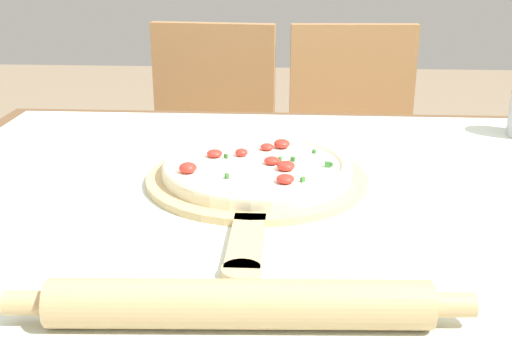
% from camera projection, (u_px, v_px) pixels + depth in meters
% --- Properties ---
extents(dining_table, '(1.31, 1.05, 0.76)m').
position_uv_depth(dining_table, '(284.00, 254.00, 1.05)').
color(dining_table, brown).
rests_on(dining_table, ground_plane).
extents(towel_cloth, '(1.23, 0.97, 0.00)m').
position_uv_depth(towel_cloth, '(285.00, 196.00, 1.02)').
color(towel_cloth, silver).
rests_on(towel_cloth, dining_table).
extents(pizza_peel, '(0.37, 0.53, 0.01)m').
position_uv_depth(pizza_peel, '(256.00, 182.00, 1.05)').
color(pizza_peel, tan).
rests_on(pizza_peel, towel_cloth).
extents(pizza, '(0.31, 0.31, 0.04)m').
position_uv_depth(pizza, '(257.00, 167.00, 1.06)').
color(pizza, beige).
rests_on(pizza, pizza_peel).
extents(rolling_pin, '(0.49, 0.07, 0.05)m').
position_uv_depth(rolling_pin, '(239.00, 304.00, 0.67)').
color(rolling_pin, tan).
rests_on(rolling_pin, towel_cloth).
extents(chair_left, '(0.43, 0.43, 0.90)m').
position_uv_depth(chair_left, '(209.00, 152.00, 1.97)').
color(chair_left, '#A37547').
rests_on(chair_left, ground_plane).
extents(chair_right, '(0.42, 0.42, 0.90)m').
position_uv_depth(chair_right, '(353.00, 154.00, 1.95)').
color(chair_right, '#A37547').
rests_on(chair_right, ground_plane).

